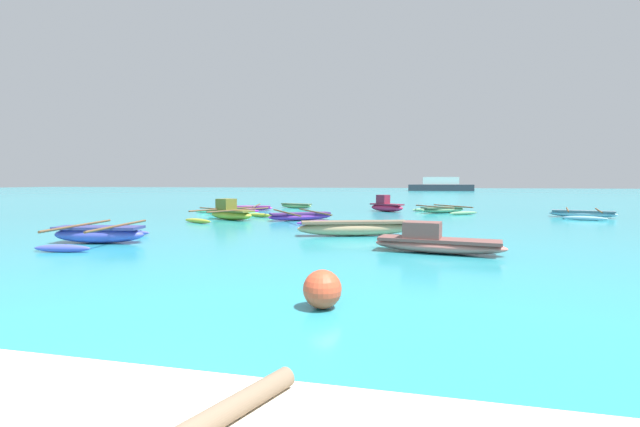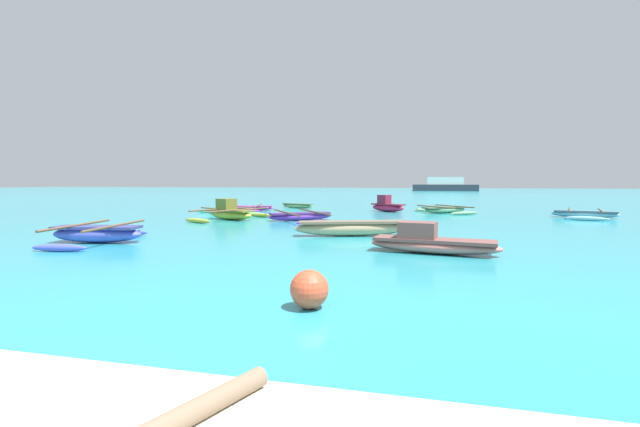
{
  "view_description": "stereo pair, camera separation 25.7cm",
  "coord_description": "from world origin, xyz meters",
  "px_view_note": "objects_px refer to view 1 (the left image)",
  "views": [
    {
      "loc": [
        2.26,
        -2.31,
        1.78
      ],
      "look_at": [
        -2.32,
        17.62,
        0.25
      ],
      "focal_mm": 24.0,
      "sensor_mm": 36.0,
      "label": 1
    },
    {
      "loc": [
        2.51,
        -2.25,
        1.78
      ],
      "look_at": [
        -2.32,
        17.62,
        0.25
      ],
      "focal_mm": 24.0,
      "sensor_mm": 36.0,
      "label": 2
    }
  ],
  "objects_px": {
    "moored_boat_9": "(230,213)",
    "moored_boat_10": "(435,242)",
    "distant_ferry": "(441,185)",
    "moored_boat_2": "(300,216)",
    "moored_boat_5": "(355,228)",
    "moored_boat_7": "(244,208)",
    "moored_boat_1": "(443,210)",
    "moored_boat_0": "(99,234)",
    "moored_boat_4": "(583,214)",
    "moored_boat_8": "(296,206)",
    "moored_boat_6": "(227,211)",
    "moored_boat_3": "(386,206)",
    "driftwood_1": "(208,423)",
    "mooring_buoy_0": "(322,289)"
  },
  "relations": [
    {
      "from": "moored_boat_6",
      "to": "moored_boat_8",
      "type": "relative_size",
      "value": 1.67
    },
    {
      "from": "moored_boat_0",
      "to": "moored_boat_10",
      "type": "relative_size",
      "value": 1.12
    },
    {
      "from": "mooring_buoy_0",
      "to": "moored_boat_0",
      "type": "bearing_deg",
      "value": 148.07
    },
    {
      "from": "moored_boat_2",
      "to": "moored_boat_5",
      "type": "bearing_deg",
      "value": -90.3
    },
    {
      "from": "moored_boat_6",
      "to": "mooring_buoy_0",
      "type": "distance_m",
      "value": 18.17
    },
    {
      "from": "moored_boat_3",
      "to": "moored_boat_7",
      "type": "relative_size",
      "value": 0.49
    },
    {
      "from": "moored_boat_5",
      "to": "driftwood_1",
      "type": "height_order",
      "value": "moored_boat_5"
    },
    {
      "from": "moored_boat_7",
      "to": "moored_boat_9",
      "type": "distance_m",
      "value": 6.44
    },
    {
      "from": "moored_boat_9",
      "to": "moored_boat_7",
      "type": "bearing_deg",
      "value": 130.14
    },
    {
      "from": "driftwood_1",
      "to": "moored_boat_0",
      "type": "bearing_deg",
      "value": 133.5
    },
    {
      "from": "moored_boat_5",
      "to": "moored_boat_7",
      "type": "distance_m",
      "value": 13.66
    },
    {
      "from": "moored_boat_2",
      "to": "distant_ferry",
      "type": "bearing_deg",
      "value": 48.6
    },
    {
      "from": "moored_boat_8",
      "to": "moored_boat_9",
      "type": "distance_m",
      "value": 9.08
    },
    {
      "from": "moored_boat_1",
      "to": "moored_boat_10",
      "type": "xyz_separation_m",
      "value": [
        -0.96,
        -14.26,
        0.08
      ]
    },
    {
      "from": "moored_boat_9",
      "to": "moored_boat_10",
      "type": "bearing_deg",
      "value": -17.17
    },
    {
      "from": "moored_boat_1",
      "to": "moored_boat_5",
      "type": "bearing_deg",
      "value": -144.43
    },
    {
      "from": "moored_boat_0",
      "to": "moored_boat_5",
      "type": "relative_size",
      "value": 0.97
    },
    {
      "from": "driftwood_1",
      "to": "moored_boat_10",
      "type": "bearing_deg",
      "value": 78.29
    },
    {
      "from": "moored_boat_1",
      "to": "moored_boat_10",
      "type": "bearing_deg",
      "value": -131.61
    },
    {
      "from": "moored_boat_4",
      "to": "moored_boat_5",
      "type": "height_order",
      "value": "moored_boat_5"
    },
    {
      "from": "moored_boat_0",
      "to": "moored_boat_7",
      "type": "height_order",
      "value": "moored_boat_0"
    },
    {
      "from": "moored_boat_0",
      "to": "driftwood_1",
      "type": "height_order",
      "value": "moored_boat_0"
    },
    {
      "from": "moored_boat_6",
      "to": "moored_boat_4",
      "type": "bearing_deg",
      "value": -54.13
    },
    {
      "from": "moored_boat_10",
      "to": "distant_ferry",
      "type": "height_order",
      "value": "distant_ferry"
    },
    {
      "from": "moored_boat_10",
      "to": "moored_boat_0",
      "type": "bearing_deg",
      "value": -168.21
    },
    {
      "from": "distant_ferry",
      "to": "moored_boat_2",
      "type": "bearing_deg",
      "value": -98.04
    },
    {
      "from": "moored_boat_2",
      "to": "moored_boat_7",
      "type": "xyz_separation_m",
      "value": [
        -5.22,
        5.72,
        -0.04
      ]
    },
    {
      "from": "moored_boat_4",
      "to": "moored_boat_6",
      "type": "bearing_deg",
      "value": -158.17
    },
    {
      "from": "moored_boat_4",
      "to": "driftwood_1",
      "type": "xyz_separation_m",
      "value": [
        -9.29,
        -21.04,
        0.01
      ]
    },
    {
      "from": "moored_boat_9",
      "to": "mooring_buoy_0",
      "type": "bearing_deg",
      "value": -37.71
    },
    {
      "from": "moored_boat_3",
      "to": "moored_boat_4",
      "type": "bearing_deg",
      "value": 19.66
    },
    {
      "from": "moored_boat_8",
      "to": "moored_boat_10",
      "type": "xyz_separation_m",
      "value": [
        8.39,
        -16.51,
        0.09
      ]
    },
    {
      "from": "moored_boat_0",
      "to": "moored_boat_10",
      "type": "bearing_deg",
      "value": -7.56
    },
    {
      "from": "moored_boat_6",
      "to": "driftwood_1",
      "type": "relative_size",
      "value": 2.58
    },
    {
      "from": "moored_boat_1",
      "to": "moored_boat_9",
      "type": "height_order",
      "value": "moored_boat_9"
    },
    {
      "from": "moored_boat_4",
      "to": "moored_boat_8",
      "type": "relative_size",
      "value": 1.68
    },
    {
      "from": "moored_boat_1",
      "to": "driftwood_1",
      "type": "xyz_separation_m",
      "value": [
        -2.72,
        -22.76,
        0.01
      ]
    },
    {
      "from": "moored_boat_3",
      "to": "moored_boat_0",
      "type": "bearing_deg",
      "value": -84.01
    },
    {
      "from": "moored_boat_1",
      "to": "moored_boat_7",
      "type": "distance_m",
      "value": 11.9
    },
    {
      "from": "moored_boat_1",
      "to": "moored_boat_4",
      "type": "xyz_separation_m",
      "value": [
        6.57,
        -1.73,
        0.0
      ]
    },
    {
      "from": "moored_boat_9",
      "to": "distant_ferry",
      "type": "relative_size",
      "value": 0.36
    },
    {
      "from": "moored_boat_9",
      "to": "moored_boat_0",
      "type": "bearing_deg",
      "value": -71.0
    },
    {
      "from": "moored_boat_6",
      "to": "moored_boat_8",
      "type": "bearing_deg",
      "value": 8.92
    },
    {
      "from": "driftwood_1",
      "to": "moored_boat_2",
      "type": "bearing_deg",
      "value": 103.53
    },
    {
      "from": "moored_boat_7",
      "to": "moored_boat_10",
      "type": "bearing_deg",
      "value": -66.19
    },
    {
      "from": "distant_ferry",
      "to": "moored_boat_8",
      "type": "bearing_deg",
      "value": -101.78
    },
    {
      "from": "moored_boat_5",
      "to": "moored_boat_10",
      "type": "relative_size",
      "value": 1.16
    },
    {
      "from": "moored_boat_1",
      "to": "moored_boat_4",
      "type": "height_order",
      "value": "same"
    },
    {
      "from": "moored_boat_3",
      "to": "moored_boat_9",
      "type": "xyz_separation_m",
      "value": [
        -6.68,
        -7.15,
        -0.02
      ]
    },
    {
      "from": "moored_boat_4",
      "to": "moored_boat_5",
      "type": "relative_size",
      "value": 1.07
    }
  ]
}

